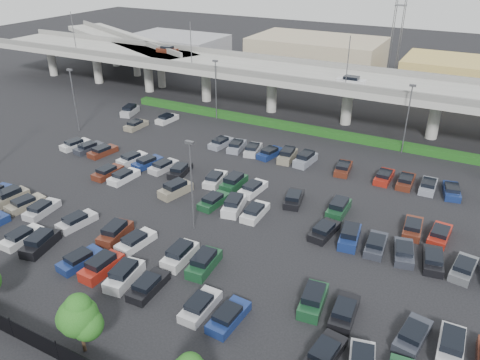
# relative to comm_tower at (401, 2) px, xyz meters

# --- Properties ---
(ground) EXTENTS (280.00, 280.00, 0.00)m
(ground) POSITION_rel_comm_tower_xyz_m (-4.00, -74.00, -15.61)
(ground) COLOR black
(overpass) EXTENTS (150.00, 13.00, 15.80)m
(overpass) POSITION_rel_comm_tower_xyz_m (-4.22, -42.01, -8.64)
(overpass) COLOR gray
(overpass) RESTS_ON ground
(on_ramp) EXTENTS (50.93, 30.13, 8.80)m
(on_ramp) POSITION_rel_comm_tower_xyz_m (-56.10, -30.95, -8.76)
(on_ramp) COLOR gray
(on_ramp) RESTS_ON ground
(hedge) EXTENTS (66.00, 1.60, 1.10)m
(hedge) POSITION_rel_comm_tower_xyz_m (-4.00, -49.00, -15.06)
(hedge) COLOR #164012
(hedge) RESTS_ON ground
(fence) EXTENTS (70.00, 0.10, 2.00)m
(fence) POSITION_rel_comm_tower_xyz_m (-4.05, -102.00, -14.71)
(fence) COLOR black
(fence) RESTS_ON ground
(tree_row) EXTENTS (65.07, 3.66, 5.94)m
(tree_row) POSITION_rel_comm_tower_xyz_m (-3.30, -100.53, -12.09)
(tree_row) COLOR #332316
(tree_row) RESTS_ON ground
(parked_cars) EXTENTS (63.06, 41.70, 1.67)m
(parked_cars) POSITION_rel_comm_tower_xyz_m (-3.73, -77.89, -15.01)
(parked_cars) COLOR #174024
(parked_cars) RESTS_ON ground
(light_poles) EXTENTS (66.90, 48.38, 10.30)m
(light_poles) POSITION_rel_comm_tower_xyz_m (-8.12, -72.00, -9.37)
(light_poles) COLOR #55565B
(light_poles) RESTS_ON ground
(distant_buildings) EXTENTS (138.00, 24.00, 9.00)m
(distant_buildings) POSITION_rel_comm_tower_xyz_m (8.38, -12.19, -11.87)
(distant_buildings) COLOR gray
(distant_buildings) RESTS_ON ground
(comm_tower) EXTENTS (2.40, 2.40, 30.00)m
(comm_tower) POSITION_rel_comm_tower_xyz_m (0.00, 0.00, 0.00)
(comm_tower) COLOR #55565B
(comm_tower) RESTS_ON ground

